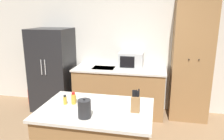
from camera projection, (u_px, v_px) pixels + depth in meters
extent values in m
cube|color=beige|center=(128.00, 48.00, 4.59)|extent=(7.20, 0.06, 2.60)
cube|color=black|center=(53.00, 69.00, 4.63)|extent=(0.80, 0.74, 1.71)
cylinder|color=silver|center=(41.00, 67.00, 4.24)|extent=(0.02, 0.02, 0.30)
cylinder|color=silver|center=(45.00, 67.00, 4.22)|extent=(0.02, 0.02, 0.30)
cube|color=olive|center=(119.00, 91.00, 4.49)|extent=(1.80, 0.65, 0.90)
cube|color=beige|center=(119.00, 69.00, 4.37)|extent=(1.84, 0.69, 0.03)
cube|color=#9EA0A3|center=(104.00, 68.00, 4.44)|extent=(0.44, 0.34, 0.01)
cube|color=olive|center=(191.00, 59.00, 4.09)|extent=(0.70, 0.53, 2.35)
sphere|color=black|center=(189.00, 59.00, 3.83)|extent=(0.02, 0.02, 0.02)
sphere|color=black|center=(199.00, 60.00, 3.80)|extent=(0.02, 0.02, 0.02)
cube|color=beige|center=(96.00, 109.00, 2.60)|extent=(1.34, 0.92, 0.03)
cube|color=#B2B5B7|center=(131.00, 60.00, 4.39)|extent=(0.47, 0.39, 0.32)
cube|color=black|center=(127.00, 62.00, 4.21)|extent=(0.28, 0.01, 0.22)
cube|color=olive|center=(135.00, 104.00, 2.48)|extent=(0.10, 0.08, 0.18)
cylinder|color=black|center=(133.00, 93.00, 2.46)|extent=(0.02, 0.02, 0.08)
cylinder|color=black|center=(134.00, 93.00, 2.45)|extent=(0.02, 0.02, 0.08)
cylinder|color=black|center=(135.00, 94.00, 2.44)|extent=(0.02, 0.02, 0.08)
cylinder|color=black|center=(136.00, 93.00, 2.45)|extent=(0.02, 0.02, 0.08)
cylinder|color=black|center=(138.00, 94.00, 2.44)|extent=(0.02, 0.02, 0.07)
cylinder|color=black|center=(139.00, 93.00, 2.45)|extent=(0.02, 0.02, 0.09)
cylinder|color=gold|center=(74.00, 99.00, 2.70)|extent=(0.05, 0.05, 0.13)
cylinder|color=red|center=(73.00, 93.00, 2.68)|extent=(0.04, 0.04, 0.03)
cylinder|color=gold|center=(74.00, 98.00, 2.80)|extent=(0.05, 0.05, 0.07)
cylinder|color=silver|center=(74.00, 95.00, 2.78)|extent=(0.04, 0.04, 0.02)
cylinder|color=gold|center=(65.00, 101.00, 2.69)|extent=(0.04, 0.04, 0.10)
cylinder|color=black|center=(65.00, 96.00, 2.68)|extent=(0.03, 0.03, 0.02)
cylinder|color=#232326|center=(84.00, 109.00, 2.34)|extent=(0.14, 0.14, 0.20)
sphere|color=#262628|center=(84.00, 99.00, 2.31)|extent=(0.02, 0.02, 0.02)
cylinder|color=red|center=(31.00, 97.00, 4.97)|extent=(0.12, 0.12, 0.34)
cylinder|color=black|center=(30.00, 88.00, 4.92)|extent=(0.05, 0.05, 0.06)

